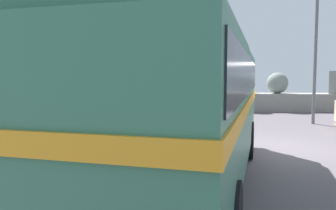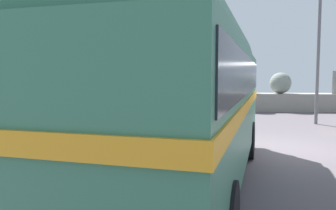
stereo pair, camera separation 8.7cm
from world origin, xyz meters
name	(u,v)px [view 2 (the right image)]	position (x,y,z in m)	size (l,w,h in m)	color
ground	(281,150)	(0.00, 0.00, 0.01)	(32.00, 26.00, 0.02)	#554D53
breakwater	(239,98)	(0.25, 11.79, 0.77)	(31.36, 2.24, 2.48)	gray
vintage_coach	(184,81)	(-2.70, -3.45, 2.05)	(4.10, 8.89, 3.70)	black
lamp_post	(317,41)	(2.81, 5.60, 3.69)	(0.96, 0.84, 6.56)	#5B5B60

